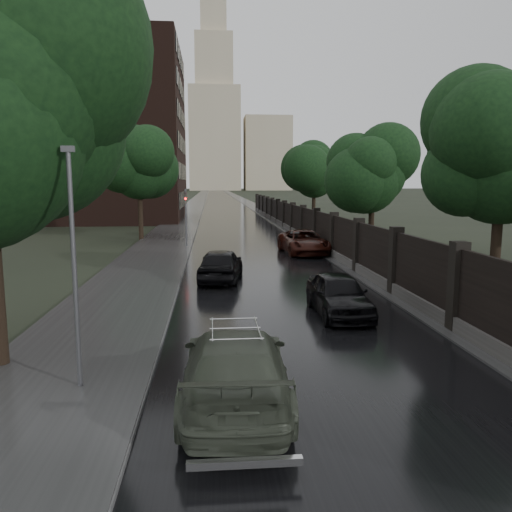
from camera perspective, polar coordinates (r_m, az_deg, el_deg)
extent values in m
plane|color=black|center=(10.17, 10.72, -17.36)|extent=(800.00, 800.00, 0.00)
cube|color=black|center=(198.86, -4.40, 7.05)|extent=(8.00, 420.00, 0.02)
cube|color=#2D2D2D|center=(198.87, -6.14, 7.05)|extent=(4.00, 420.00, 0.16)
cube|color=#2D2D2D|center=(199.01, -2.80, 7.08)|extent=(3.00, 420.00, 0.08)
cube|color=#383533|center=(41.63, 4.87, 2.61)|extent=(0.40, 75.00, 0.50)
cube|color=black|center=(41.53, 4.90, 4.32)|extent=(0.15, 75.00, 2.00)
cube|color=black|center=(79.18, 0.11, 6.14)|extent=(0.45, 0.45, 2.70)
cylinder|color=black|center=(39.20, -13.10, 5.99)|extent=(0.36, 0.36, 5.85)
sphere|color=black|center=(39.18, -13.22, 9.41)|extent=(4.25, 4.25, 4.25)
cylinder|color=black|center=(19.67, 25.84, 2.77)|extent=(0.36, 0.36, 5.53)
sphere|color=black|center=(19.61, 26.25, 9.21)|extent=(4.08, 4.08, 4.08)
cylinder|color=black|center=(32.45, 13.08, 5.26)|extent=(0.36, 0.36, 5.53)
sphere|color=black|center=(32.42, 13.21, 9.16)|extent=(4.08, 4.08, 4.08)
cylinder|color=black|center=(49.86, 6.62, 6.42)|extent=(0.36, 0.36, 5.53)
sphere|color=black|center=(49.84, 6.66, 8.96)|extent=(4.08, 4.08, 4.08)
cylinder|color=#59595E|center=(10.84, -20.02, -2.19)|extent=(0.10, 0.10, 5.00)
cube|color=#59595E|center=(10.69, -20.71, 11.38)|extent=(0.25, 0.12, 0.12)
cylinder|color=#59595E|center=(33.96, -7.98, 3.38)|extent=(0.12, 0.12, 3.00)
imported|color=#59595E|center=(33.85, -8.05, 6.76)|extent=(0.16, 0.20, 1.00)
sphere|color=#FF0C0C|center=(33.71, -8.06, 6.50)|extent=(0.14, 0.14, 0.14)
cube|color=black|center=(62.97, -19.77, 12.97)|extent=(24.00, 18.00, 20.00)
cube|color=tan|center=(310.69, -10.75, 11.44)|extent=(28.00, 22.00, 44.00)
cube|color=tan|center=(311.23, 1.30, 11.58)|extent=(28.00, 22.00, 44.00)
cube|color=tan|center=(309.87, -4.74, 13.05)|extent=(30.00, 30.00, 60.00)
cube|color=tan|center=(315.70, -4.83, 20.30)|extent=(22.00, 22.00, 40.00)
cube|color=tan|center=(323.27, -4.90, 25.51)|extent=(15.00, 15.00, 30.00)
imported|color=#3E4537|center=(10.21, -2.37, -12.54)|extent=(2.29, 5.23, 1.49)
imported|color=black|center=(22.49, -4.04, -0.98)|extent=(2.34, 4.61, 1.50)
imported|color=black|center=(16.92, 9.41, -4.34)|extent=(1.69, 4.14, 1.41)
imported|color=black|center=(31.30, 5.47, 1.62)|extent=(2.80, 5.49, 1.49)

